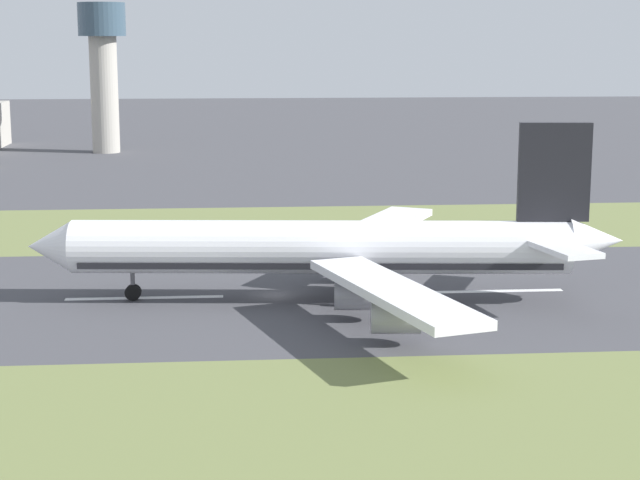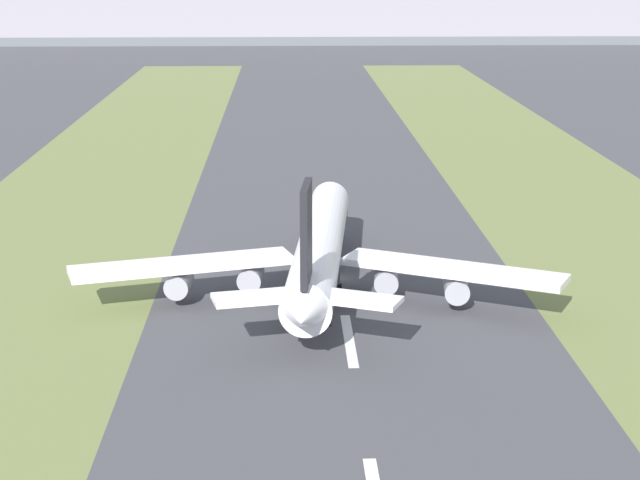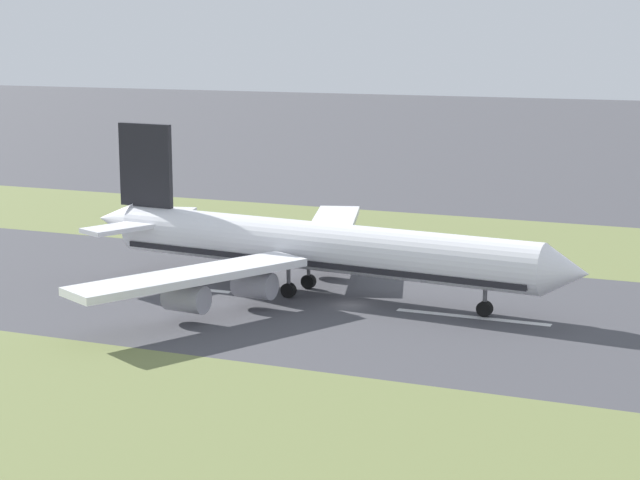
% 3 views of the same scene
% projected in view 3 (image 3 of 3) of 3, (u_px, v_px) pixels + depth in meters
% --- Properties ---
extents(ground_plane, '(800.00, 800.00, 0.00)m').
position_uv_depth(ground_plane, '(351.00, 305.00, 127.67)').
color(ground_plane, '#424247').
extents(grass_median_west, '(40.00, 600.00, 0.01)m').
position_uv_depth(grass_median_west, '(451.00, 238.00, 168.52)').
color(grass_median_west, olive).
rests_on(grass_median_west, ground).
extents(grass_median_east, '(40.00, 600.00, 0.01)m').
position_uv_depth(grass_median_east, '(155.00, 434.00, 86.82)').
color(grass_median_east, olive).
rests_on(grass_median_east, ground).
extents(centreline_dash_mid, '(1.20, 18.00, 0.01)m').
position_uv_depth(centreline_dash_mid, '(168.00, 286.00, 137.01)').
color(centreline_dash_mid, silver).
rests_on(centreline_dash_mid, ground).
extents(centreline_dash_far, '(1.20, 18.00, 0.01)m').
position_uv_depth(centreline_dash_far, '(472.00, 317.00, 122.12)').
color(centreline_dash_far, silver).
rests_on(centreline_dash_far, ground).
extents(airplane_main_jet, '(63.87, 67.22, 20.20)m').
position_uv_depth(airplane_main_jet, '(306.00, 246.00, 131.82)').
color(airplane_main_jet, white).
rests_on(airplane_main_jet, ground).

